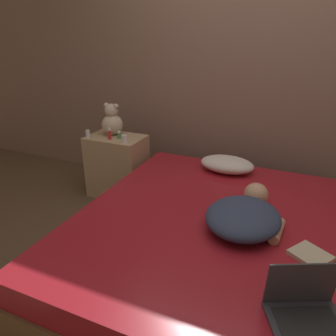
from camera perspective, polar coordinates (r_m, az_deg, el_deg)
name	(u,v)px	position (r m, az deg, el deg)	size (l,w,h in m)	color
ground_plane	(208,271)	(2.37, 6.97, -17.40)	(12.00, 12.00, 0.00)	brown
wall_back	(260,58)	(3.05, 15.68, 17.99)	(8.00, 0.06, 2.60)	#846656
bed	(209,246)	(2.24, 7.24, -13.32)	(1.68, 1.97, 0.42)	brown
nightstand	(117,166)	(3.22, -8.79, 0.34)	(0.53, 0.36, 0.60)	tan
pillow	(227,164)	(2.78, 10.25, 0.64)	(0.45, 0.29, 0.13)	beige
person_lying	(245,215)	(2.04, 13.32, -7.97)	(0.47, 0.66, 0.16)	#2D3851
laptop	(305,307)	(1.57, 22.74, -21.49)	(0.37, 0.33, 0.23)	#333338
teddy_bear	(112,121)	(3.15, -9.71, 8.05)	(0.20, 0.20, 0.30)	beige
bottle_white	(124,139)	(2.93, -7.59, 5.03)	(0.05, 0.05, 0.07)	white
bottle_green	(119,135)	(3.05, -8.51, 5.71)	(0.03, 0.03, 0.07)	#3D8E4C
bottle_clear	(88,134)	(3.15, -13.80, 5.82)	(0.04, 0.04, 0.07)	silver
bottle_red	(109,134)	(3.04, -10.16, 5.88)	(0.03, 0.03, 0.11)	#B72D2D
book	(310,255)	(1.93, 23.57, -13.77)	(0.24, 0.24, 0.02)	#C6B793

